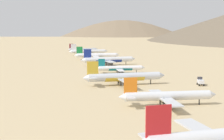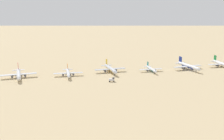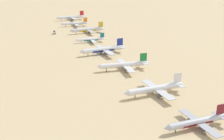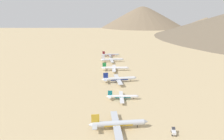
% 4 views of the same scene
% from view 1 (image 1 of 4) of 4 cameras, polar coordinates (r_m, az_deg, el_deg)
% --- Properties ---
extents(ground_plane, '(1867.92, 1867.92, 0.00)m').
position_cam_1_polar(ground_plane, '(228.13, -0.41, 0.17)').
color(ground_plane, tan).
extents(parked_jet_0, '(42.43, 34.38, 12.26)m').
position_cam_1_polar(parked_jet_0, '(79.01, 18.26, -10.65)').
color(parked_jet_0, silver).
rests_on(parked_jet_0, ground).
extents(parked_jet_1, '(36.08, 29.47, 10.42)m').
position_cam_1_polar(parked_jet_1, '(123.02, 9.14, -4.32)').
color(parked_jet_1, silver).
rests_on(parked_jet_1, ground).
extents(parked_jet_2, '(41.35, 33.56, 11.93)m').
position_cam_1_polar(parked_jet_2, '(164.23, 1.99, -1.18)').
color(parked_jet_2, silver).
rests_on(parked_jet_2, ground).
extents(parked_jet_3, '(30.71, 25.06, 8.86)m').
position_cam_1_polar(parked_jet_3, '(207.84, 1.35, 0.30)').
color(parked_jet_3, white).
rests_on(parked_jet_3, ground).
extents(parked_jet_4, '(41.91, 33.97, 12.11)m').
position_cam_1_polar(parked_jet_4, '(250.50, -0.66, 1.72)').
color(parked_jet_4, silver).
rests_on(parked_jet_4, ground).
extents(parked_jet_5, '(39.19, 32.02, 11.32)m').
position_cam_1_polar(parked_jet_5, '(293.41, -2.64, 2.47)').
color(parked_jet_5, white).
rests_on(parked_jet_5, ground).
extents(parked_jet_6, '(39.29, 31.86, 11.35)m').
position_cam_1_polar(parked_jet_6, '(339.50, -4.05, 3.10)').
color(parked_jet_6, silver).
rests_on(parked_jet_6, ground).
extents(parked_jet_7, '(33.83, 27.46, 9.76)m').
position_cam_1_polar(parked_jet_7, '(378.82, -4.93, 3.43)').
color(parked_jet_7, '#B2B7C1').
rests_on(parked_jet_7, ground).
extents(service_truck, '(4.03, 5.65, 3.90)m').
position_cam_1_polar(service_truck, '(169.29, 14.56, -1.81)').
color(service_truck, silver).
rests_on(service_truck, ground).
extents(desert_hill_1, '(493.72, 493.72, 133.88)m').
position_cam_1_polar(desert_hill_1, '(1169.44, 1.53, 9.09)').
color(desert_hill_1, '#847056').
rests_on(desert_hill_1, ground).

